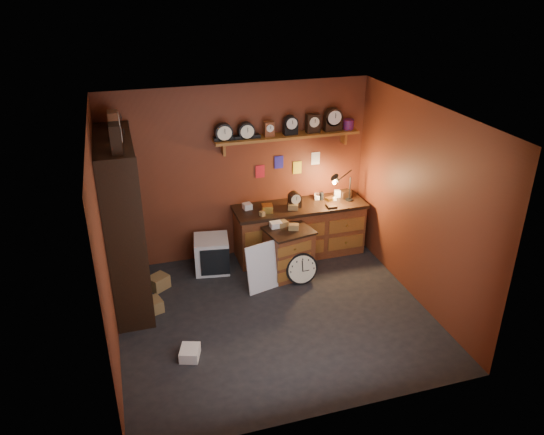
{
  "coord_description": "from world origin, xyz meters",
  "views": [
    {
      "loc": [
        -1.71,
        -5.53,
        4.22
      ],
      "look_at": [
        0.07,
        0.35,
        1.27
      ],
      "focal_mm": 35.0,
      "sensor_mm": 36.0,
      "label": 1
    }
  ],
  "objects_px": {
    "shelving_unit": "(121,216)",
    "big_round_clock": "(301,269)",
    "low_cabinet": "(289,250)",
    "workbench": "(300,227)"
  },
  "relations": [
    {
      "from": "shelving_unit",
      "to": "low_cabinet",
      "type": "relative_size",
      "value": 3.1
    },
    {
      "from": "shelving_unit",
      "to": "big_round_clock",
      "type": "distance_m",
      "value": 2.63
    },
    {
      "from": "big_round_clock",
      "to": "low_cabinet",
      "type": "bearing_deg",
      "value": 109.83
    },
    {
      "from": "shelving_unit",
      "to": "big_round_clock",
      "type": "bearing_deg",
      "value": -7.83
    },
    {
      "from": "workbench",
      "to": "low_cabinet",
      "type": "distance_m",
      "value": 0.66
    },
    {
      "from": "workbench",
      "to": "big_round_clock",
      "type": "height_order",
      "value": "workbench"
    },
    {
      "from": "shelving_unit",
      "to": "big_round_clock",
      "type": "height_order",
      "value": "shelving_unit"
    },
    {
      "from": "workbench",
      "to": "big_round_clock",
      "type": "distance_m",
      "value": 0.9
    },
    {
      "from": "shelving_unit",
      "to": "low_cabinet",
      "type": "bearing_deg",
      "value": -1.21
    },
    {
      "from": "shelving_unit",
      "to": "big_round_clock",
      "type": "xyz_separation_m",
      "value": [
        2.4,
        -0.33,
        -1.02
      ]
    }
  ]
}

